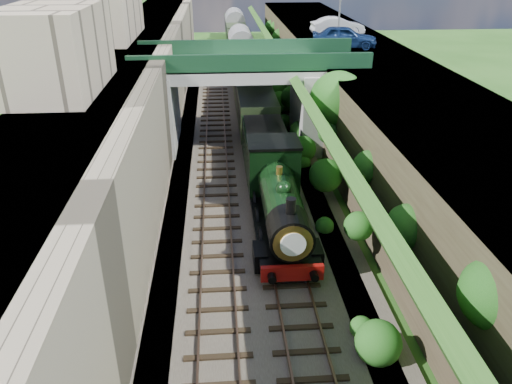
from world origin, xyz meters
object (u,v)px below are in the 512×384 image
tree (339,101)px  car_blue (344,37)px  road_bridge (255,91)px  car_silver (337,26)px  tender (265,152)px  locomotive (279,201)px

tree → car_blue: (2.39, 9.38, 2.47)m
tree → road_bridge: bearing=134.4°
car_silver → tender: 19.30m
car_blue → road_bridge: bearing=130.0°
road_bridge → tree: size_ratio=2.42×
tree → tender: (-4.71, -0.73, -3.03)m
road_bridge → car_blue: (7.36, 4.30, 3.04)m
road_bridge → car_silver: 14.01m
tree → locomotive: bearing=-120.2°
road_bridge → car_silver: car_silver is taller
road_bridge → locomotive: 13.35m
car_blue → locomotive: 19.57m
tree → car_silver: (3.35, 15.96, 2.39)m
locomotive → car_blue: bearing=67.9°
road_bridge → car_silver: size_ratio=3.37×
car_blue → car_silver: car_blue is taller
tree → tender: size_ratio=1.10×
road_bridge → car_blue: bearing=30.3°
tree → locomotive: size_ratio=0.65×
road_bridge → locomotive: road_bridge is taller
road_bridge → tender: size_ratio=2.67×
car_silver → locomotive: size_ratio=0.46×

